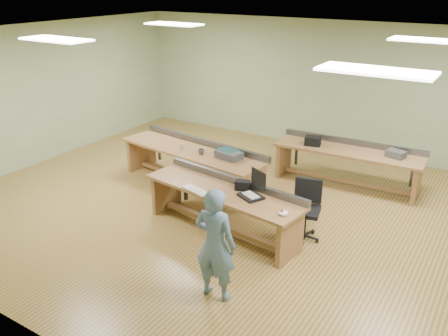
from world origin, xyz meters
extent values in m
plane|color=#A1803D|center=(0.00, 0.00, 0.00)|extent=(10.00, 10.00, 0.00)
plane|color=silver|center=(0.00, 0.00, 3.00)|extent=(10.00, 10.00, 0.00)
cube|color=#9EB387|center=(0.00, 4.00, 1.50)|extent=(10.00, 0.04, 3.00)
cube|color=#9EB387|center=(0.00, -4.00, 1.50)|extent=(10.00, 0.04, 3.00)
cube|color=#9EB387|center=(-5.00, 0.00, 1.50)|extent=(0.04, 8.00, 3.00)
cube|color=white|center=(-2.50, -1.50, 2.97)|extent=(1.20, 0.50, 0.03)
cube|color=white|center=(-2.50, 1.50, 2.97)|extent=(1.20, 0.50, 0.03)
cube|color=white|center=(2.50, -1.50, 2.97)|extent=(1.20, 0.50, 0.03)
cube|color=white|center=(2.50, 1.50, 2.97)|extent=(1.20, 0.50, 0.03)
cube|color=#9E6B42|center=(0.15, -0.81, 0.72)|extent=(2.86, 1.10, 0.05)
cube|color=#9E6B42|center=(-1.13, -0.64, 0.35)|extent=(0.16, 0.65, 0.70)
cube|color=#9E6B42|center=(1.43, -0.98, 0.35)|extent=(0.16, 0.65, 0.70)
cube|color=#9E6B42|center=(0.15, -0.81, 0.10)|extent=(2.47, 0.42, 0.08)
cube|color=#4F5157|center=(0.19, -0.48, 0.81)|extent=(2.77, 0.44, 0.11)
cube|color=#9E6B42|center=(-1.37, 0.45, 0.72)|extent=(3.25, 1.23, 0.05)
cube|color=#9E6B42|center=(-2.84, 0.64, 0.35)|extent=(0.17, 0.75, 0.70)
cube|color=#9E6B42|center=(0.11, 0.27, 0.35)|extent=(0.17, 0.75, 0.70)
cube|color=#9E6B42|center=(-1.37, 0.45, 0.10)|extent=(2.86, 0.46, 0.08)
cube|color=#4F5157|center=(-1.32, 0.83, 0.81)|extent=(3.16, 0.47, 0.11)
cube|color=#9E6B42|center=(1.23, 2.07, 0.72)|extent=(2.90, 0.89, 0.05)
cube|color=#9E6B42|center=(-0.10, 2.01, 0.35)|extent=(0.11, 0.67, 0.70)
cube|color=#9E6B42|center=(2.56, 2.13, 0.35)|extent=(0.11, 0.67, 0.70)
cube|color=#9E6B42|center=(1.23, 2.07, 0.10)|extent=(2.57, 0.21, 0.08)
cube|color=#4F5157|center=(1.21, 2.41, 0.81)|extent=(2.87, 0.21, 0.11)
imported|color=#6585A5|center=(0.97, -2.27, 0.77)|extent=(0.59, 0.42, 1.54)
cube|color=black|center=(0.67, -0.81, 0.77)|extent=(0.44, 0.41, 0.04)
cube|color=black|center=(0.73, -0.69, 1.03)|extent=(0.33, 0.17, 0.28)
cube|color=beige|center=(-0.19, -1.07, 0.76)|extent=(0.52, 0.29, 0.03)
ellipsoid|color=white|center=(1.34, -1.06, 0.78)|extent=(0.18, 0.19, 0.06)
cube|color=black|center=(0.41, -0.63, 0.83)|extent=(0.26, 0.21, 0.15)
cylinder|color=black|center=(1.36, -0.31, 0.24)|extent=(0.06, 0.06, 0.47)
cube|color=black|center=(1.36, -0.31, 0.49)|extent=(0.54, 0.54, 0.06)
cube|color=black|center=(1.31, -0.10, 0.75)|extent=(0.43, 0.15, 0.41)
cylinder|color=black|center=(1.36, -0.31, 0.03)|extent=(0.62, 0.62, 0.06)
cube|color=#13333D|center=(-0.58, 0.51, 0.82)|extent=(0.41, 0.33, 0.13)
cube|color=#39393C|center=(-0.51, 0.45, 0.82)|extent=(0.53, 0.39, 0.13)
imported|color=#39393C|center=(-1.07, 0.36, 0.80)|extent=(0.14, 0.14, 0.09)
cylinder|color=silver|center=(-1.52, 0.34, 0.81)|extent=(0.08, 0.08, 0.11)
cube|color=black|center=(0.54, 1.96, 0.84)|extent=(0.35, 0.28, 0.18)
cube|color=#39393C|center=(2.11, 2.14, 0.82)|extent=(0.38, 0.32, 0.13)
camera|label=1|loc=(3.80, -6.57, 3.90)|focal=38.00mm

